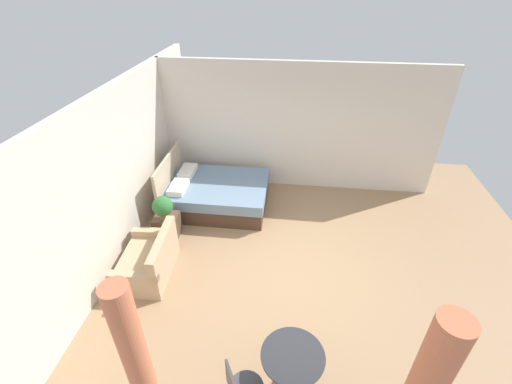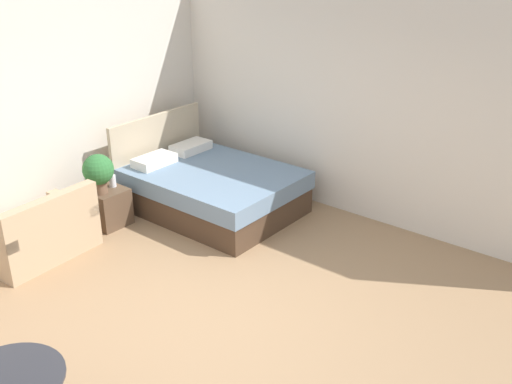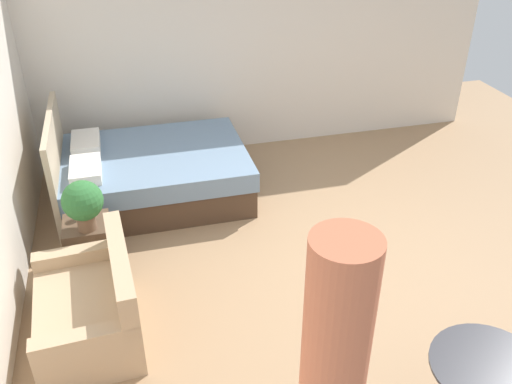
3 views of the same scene
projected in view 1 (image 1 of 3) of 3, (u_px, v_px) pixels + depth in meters
The scene contains 10 objects.
ground_plane at pixel (289, 272), 6.04m from camera, with size 8.93×9.16×0.02m, color #9E7A56.
wall_back at pixel (102, 191), 5.56m from camera, with size 8.93×0.12×2.89m, color silver.
wall_right at pixel (298, 128), 7.72m from camera, with size 0.12×6.16×2.89m, color silver.
bed at pixel (215, 193), 7.56m from camera, with size 1.62×2.14×1.13m.
couch at pixel (149, 261), 5.88m from camera, with size 1.25×0.86×0.80m.
nightstand at pixel (167, 226), 6.72m from camera, with size 0.44×0.44×0.47m.
potted_plant at pixel (163, 207), 6.35m from camera, with size 0.38×0.38×0.50m.
vase at pixel (166, 209), 6.65m from camera, with size 0.09×0.09×0.15m.
balcony_table at pixel (292, 366), 4.06m from camera, with size 0.75×0.75×0.74m.
curtain_right at pixel (142, 378), 3.24m from camera, with size 0.23×0.23×2.46m.
Camera 1 is at (-4.34, 0.06, 4.46)m, focal length 24.29 mm.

